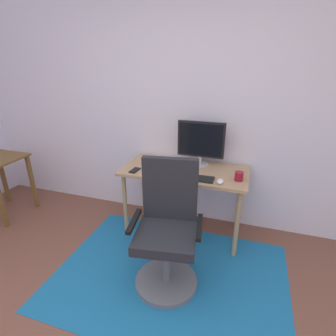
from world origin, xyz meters
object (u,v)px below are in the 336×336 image
Objects in this scene: desk at (185,177)px; keyboard at (191,177)px; coffee_cup at (239,176)px; cell_phone at (135,170)px; monitor at (201,141)px; office_chair at (167,236)px; computer_mouse at (220,181)px.

keyboard reaches higher than desk.
cell_phone is at bearing -175.21° from coffee_cup.
keyboard is 0.58m from cell_phone.
cell_phone is at bearing -148.66° from monitor.
desk is 14.83× the size of coffee_cup.
office_chair reaches higher than desk.
cell_phone reaches higher than desk.
keyboard is at bearing -60.32° from desk.
office_chair is at bearing -94.30° from monitor.
monitor is at bearing 54.71° from desk.
desk is at bearing 26.35° from cell_phone.
computer_mouse is at bearing -29.08° from desk.
keyboard is at bearing -168.72° from coffee_cup.
coffee_cup is 0.61× the size of cell_phone.
desk is 9.06× the size of cell_phone.
monitor is 0.44m from keyboard.
monitor is 5.67× the size of coffee_cup.
coffee_cup is at bearing 42.92° from office_chair.
monitor reaches higher than coffee_cup.
cell_phone is (-0.86, 0.02, -0.01)m from computer_mouse.
office_chair reaches higher than computer_mouse.
monitor is 0.45× the size of office_chair.
desk is 0.24m from keyboard.
coffee_cup is (0.42, -0.27, -0.22)m from monitor.
keyboard is at bearing 4.13° from cell_phone.
monitor is at bearing 146.94° from coffee_cup.
cell_phone is (-0.47, -0.19, 0.09)m from desk.
computer_mouse is (0.28, -0.02, 0.01)m from keyboard.
computer_mouse is at bearing 2.71° from cell_phone.
monitor reaches higher than computer_mouse.
office_chair reaches higher than coffee_cup.
office_chair is at bearing -122.86° from computer_mouse.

